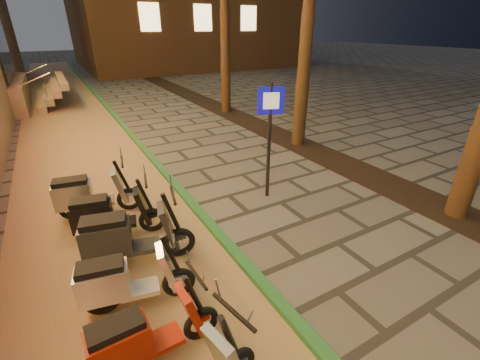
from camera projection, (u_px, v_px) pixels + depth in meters
parking_strip at (80, 149)px, 9.97m from camera, size 3.40×60.00×0.01m
green_curb at (135, 139)px, 10.72m from camera, size 0.18×60.00×0.10m
planting_strip at (344, 164)px, 8.85m from camera, size 1.20×40.00×0.02m
pedestrian_sign at (270, 126)px, 6.55m from camera, size 0.52×0.23×2.48m
scooter_6 at (141, 338)px, 3.43m from camera, size 1.47×0.51×1.04m
scooter_7 at (123, 282)px, 4.17m from camera, size 1.50×0.67×1.05m
scooter_8 at (125, 238)px, 4.93m from camera, size 1.70×0.80×1.20m
scooter_9 at (107, 215)px, 5.59m from camera, size 1.56×0.72×1.10m
scooter_10 at (87, 195)px, 6.25m from camera, size 1.60×0.68×1.12m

